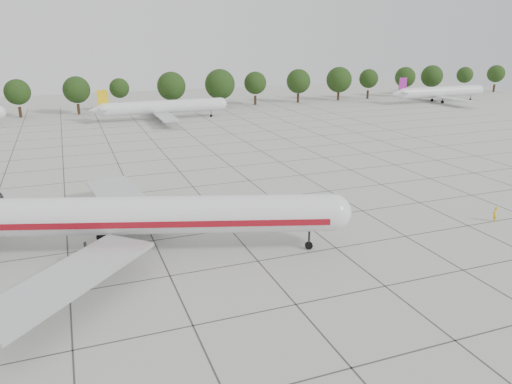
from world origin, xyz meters
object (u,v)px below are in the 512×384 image
Objects in this scene: ground_crew at (495,214)px; bg_airliner_c at (163,107)px; main_airliner at (99,216)px; bg_airliner_e at (440,92)px.

bg_airliner_c reaches higher than ground_crew.
main_airliner is 41.10m from ground_crew.
main_airliner is at bearing -39.44° from ground_crew.
bg_airliner_e is (59.16, 78.75, 2.06)m from ground_crew.
ground_crew is 98.51m from bg_airliner_e.
main_airliner reaches higher than bg_airliner_c.
main_airliner is at bearing -105.32° from bg_airliner_c.
ground_crew is 80.36m from bg_airliner_c.
bg_airliner_e is (99.58, 71.92, -0.81)m from main_airliner.
ground_crew is at bearing -126.91° from bg_airliner_e.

